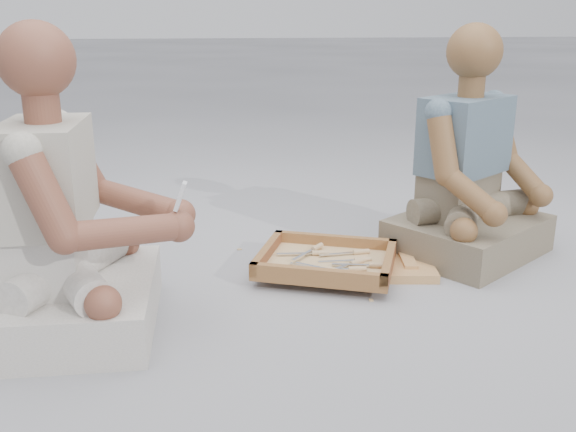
{
  "coord_description": "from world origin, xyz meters",
  "views": [
    {
      "loc": [
        -0.37,
        -2.12,
        1.03
      ],
      "look_at": [
        -0.06,
        0.19,
        0.3
      ],
      "focal_mm": 40.0,
      "sensor_mm": 36.0,
      "label": 1
    }
  ],
  "objects": [
    {
      "name": "wood_chip_7",
      "position": [
        -0.06,
        0.65,
        0.0
      ],
      "size": [
        0.02,
        0.02,
        0.0
      ],
      "primitive_type": "cube",
      "rotation": [
        0.0,
        0.0,
        1.44
      ],
      "color": "tan",
      "rests_on": "ground"
    },
    {
      "name": "mobile_phone",
      "position": [
        -0.44,
        -0.1,
        0.47
      ],
      "size": [
        0.05,
        0.04,
        0.1
      ],
      "rotation": [
        -0.35,
        0.0,
        -1.69
      ],
      "color": "silver",
      "rests_on": "craftsman"
    },
    {
      "name": "wood_chip_1",
      "position": [
        0.17,
        0.6,
        0.0
      ],
      "size": [
        0.02,
        0.02,
        0.0
      ],
      "primitive_type": "cube",
      "rotation": [
        0.0,
        0.0,
        0.21
      ],
      "color": "tan",
      "rests_on": "ground"
    },
    {
      "name": "craftsman",
      "position": [
        -0.82,
        -0.03,
        0.35
      ],
      "size": [
        0.68,
        0.66,
        1.02
      ],
      "rotation": [
        0.0,
        0.0,
        -1.58
      ],
      "color": "beige",
      "rests_on": "ground"
    },
    {
      "name": "wood_chip_4",
      "position": [
        0.38,
        0.22,
        0.0
      ],
      "size": [
        0.02,
        0.02,
        0.0
      ],
      "primitive_type": "cube",
      "rotation": [
        0.0,
        0.0,
        0.83
      ],
      "color": "tan",
      "rests_on": "ground"
    },
    {
      "name": "chisel_5",
      "position": [
        0.12,
        0.17,
        0.08
      ],
      "size": [
        0.18,
        0.15,
        0.02
      ],
      "rotation": [
        0.0,
        0.0,
        -0.66
      ],
      "color": "silver",
      "rests_on": "tool_tray"
    },
    {
      "name": "carved_panel",
      "position": [
        0.31,
        0.37,
        0.02
      ],
      "size": [
        0.6,
        0.44,
        0.04
      ],
      "primitive_type": "cube",
      "rotation": [
        0.0,
        0.0,
        -0.14
      ],
      "color": "#A27E3E",
      "rests_on": "ground"
    },
    {
      "name": "ground",
      "position": [
        0.0,
        0.0,
        0.0
      ],
      "size": [
        60.0,
        60.0,
        0.0
      ],
      "primitive_type": "plane",
      "color": "#9B9AA0",
      "rests_on": "ground"
    },
    {
      "name": "tool_tray",
      "position": [
        0.12,
        0.3,
        0.06
      ],
      "size": [
        0.66,
        0.6,
        0.07
      ],
      "rotation": [
        0.0,
        0.0,
        -0.37
      ],
      "color": "brown",
      "rests_on": "carved_panel"
    },
    {
      "name": "wood_chip_6",
      "position": [
        -0.22,
        0.65,
        0.0
      ],
      "size": [
        0.02,
        0.02,
        0.0
      ],
      "primitive_type": "cube",
      "rotation": [
        0.0,
        0.0,
        0.22
      ],
      "color": "tan",
      "rests_on": "ground"
    },
    {
      "name": "chisel_1",
      "position": [
        0.1,
        0.2,
        0.07
      ],
      "size": [
        0.19,
        0.14,
        0.02
      ],
      "rotation": [
        0.0,
        0.0,
        -0.62
      ],
      "color": "silver",
      "rests_on": "tool_tray"
    },
    {
      "name": "chisel_3",
      "position": [
        0.29,
        0.21,
        0.07
      ],
      "size": [
        0.22,
        0.06,
        0.02
      ],
      "rotation": [
        0.0,
        0.0,
        -0.22
      ],
      "color": "silver",
      "rests_on": "tool_tray"
    },
    {
      "name": "chisel_6",
      "position": [
        0.26,
        0.37,
        0.07
      ],
      "size": [
        0.22,
        0.04,
        0.02
      ],
      "rotation": [
        0.0,
        0.0,
        0.09
      ],
      "color": "silver",
      "rests_on": "tool_tray"
    },
    {
      "name": "wood_chip_2",
      "position": [
        0.24,
        0.03,
        0.0
      ],
      "size": [
        0.02,
        0.02,
        0.0
      ],
      "primitive_type": "cube",
      "rotation": [
        0.0,
        0.0,
        1.45
      ],
      "color": "tan",
      "rests_on": "ground"
    },
    {
      "name": "wood_chip_5",
      "position": [
        0.12,
        0.28,
        0.0
      ],
      "size": [
        0.02,
        0.02,
        0.0
      ],
      "primitive_type": "cube",
      "rotation": [
        0.0,
        0.0,
        2.36
      ],
      "color": "tan",
      "rests_on": "ground"
    },
    {
      "name": "companion",
      "position": [
        0.79,
        0.49,
        0.33
      ],
      "size": [
        0.82,
        0.79,
        1.0
      ],
      "rotation": [
        0.0,
        0.0,
        3.77
      ],
      "color": "#716451",
      "rests_on": "ground"
    },
    {
      "name": "wood_chip_3",
      "position": [
        -0.1,
        0.55,
        0.0
      ],
      "size": [
        0.02,
        0.02,
        0.0
      ],
      "primitive_type": "cube",
      "rotation": [
        0.0,
        0.0,
        1.27
      ],
      "color": "tan",
      "rests_on": "ground"
    },
    {
      "name": "wood_chip_0",
      "position": [
        0.41,
        0.19,
        0.0
      ],
      "size": [
        0.02,
        0.02,
        0.0
      ],
      "primitive_type": "cube",
      "rotation": [
        0.0,
        0.0,
        0.74
      ],
      "color": "tan",
      "rests_on": "ground"
    },
    {
      "name": "chisel_8",
      "position": [
        0.09,
        0.42,
        0.08
      ],
      "size": [
        0.16,
        0.17,
        0.02
      ],
      "rotation": [
        0.0,
        0.0,
        0.83
      ],
      "color": "silver",
      "rests_on": "tool_tray"
    },
    {
      "name": "chisel_2",
      "position": [
        0.22,
        0.25,
        0.07
      ],
      "size": [
        0.2,
        0.13,
        0.02
      ],
      "rotation": [
        0.0,
        0.0,
        0.53
      ],
      "color": "silver",
      "rests_on": "tool_tray"
    },
    {
      "name": "chisel_7",
      "position": [
        0.09,
        0.38,
        0.07
      ],
      "size": [
        0.22,
        0.03,
        0.02
      ],
      "rotation": [
        0.0,
        0.0,
        -0.07
      ],
      "color": "silver",
      "rests_on": "tool_tray"
    },
    {
      "name": "chisel_0",
      "position": [
        0.25,
        0.29,
        0.06
      ],
      "size": [
        0.22,
        0.02,
        0.02
      ],
      "rotation": [
        0.0,
        0.0,
        -0.02
      ],
      "color": "silver",
      "rests_on": "tool_tray"
    },
    {
      "name": "chisel_4",
      "position": [
        0.2,
        0.19,
        0.07
      ],
      "size": [
        0.22,
        0.05,
        0.02
      ],
      "rotation": [
        0.0,
        0.0,
        -0.14
      ],
      "color": "silver",
      "rests_on": "tool_tray"
    }
  ]
}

